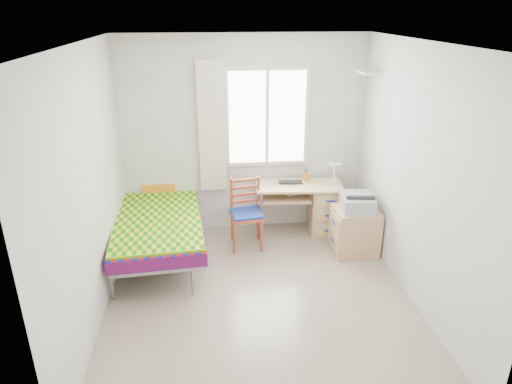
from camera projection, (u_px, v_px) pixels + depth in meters
floor at (259, 297)px, 4.89m from camera, size 3.50×3.50×0.00m
ceiling at (260, 43)px, 3.91m from camera, size 3.50×3.50×0.00m
wall_back at (244, 136)px, 6.01m from camera, size 3.20×0.00×3.20m
wall_left at (89, 191)px, 4.23m from camera, size 0.00×3.50×3.50m
wall_right at (418, 178)px, 4.56m from camera, size 0.00×3.50×3.50m
window at (267, 118)px, 5.92m from camera, size 1.10×0.04×1.30m
curtain at (212, 128)px, 5.84m from camera, size 0.35×0.05×1.70m
floating_shelf at (368, 72)px, 5.52m from camera, size 0.20×0.32×0.03m
bed at (159, 216)px, 5.70m from camera, size 1.18×2.27×0.96m
desk at (320, 206)px, 6.17m from camera, size 1.17×0.61×0.71m
chair at (247, 209)px, 5.79m from camera, size 0.44×0.44×0.90m
cabinet at (354, 230)px, 5.70m from camera, size 0.55×0.48×0.58m
printer at (357, 202)px, 5.55m from camera, size 0.43×0.48×0.19m
laptop at (291, 183)px, 6.02m from camera, size 0.33×0.23×0.02m
pen_cup at (305, 177)px, 6.15m from camera, size 0.08×0.08×0.10m
task_lamp at (332, 169)px, 5.88m from camera, size 0.21×0.31×0.37m
book at (284, 194)px, 6.04m from camera, size 0.23×0.26×0.02m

